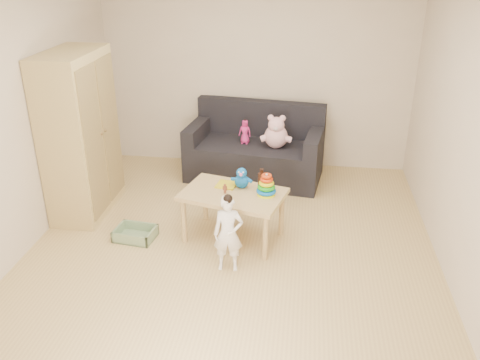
# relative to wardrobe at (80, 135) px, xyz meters

# --- Properties ---
(room) EXTENTS (4.50, 4.50, 4.50)m
(room) POSITION_rel_wardrobe_xyz_m (1.74, -0.64, 0.41)
(room) COLOR tan
(room) RESTS_ON ground
(wardrobe) EXTENTS (0.50, 0.99, 1.79)m
(wardrobe) POSITION_rel_wardrobe_xyz_m (0.00, 0.00, 0.00)
(wardrobe) COLOR tan
(wardrobe) RESTS_ON ground
(sofa) EXTENTS (1.77, 1.05, 0.47)m
(sofa) POSITION_rel_wardrobe_xyz_m (1.78, 1.11, -0.66)
(sofa) COLOR black
(sofa) RESTS_ON ground
(play_table) EXTENTS (1.12, 0.85, 0.52)m
(play_table) POSITION_rel_wardrobe_xyz_m (1.73, -0.42, -0.63)
(play_table) COLOR tan
(play_table) RESTS_ON ground
(storage_bin) EXTENTS (0.43, 0.34, 0.12)m
(storage_bin) POSITION_rel_wardrobe_xyz_m (0.73, -0.57, -0.83)
(storage_bin) COLOR gray
(storage_bin) RESTS_ON ground
(toddler) EXTENTS (0.28, 0.20, 0.73)m
(toddler) POSITION_rel_wardrobe_xyz_m (1.76, -0.96, -0.53)
(toddler) COLOR white
(toddler) RESTS_ON ground
(pink_bear) EXTENTS (0.35, 0.31, 0.35)m
(pink_bear) POSITION_rel_wardrobe_xyz_m (2.05, 1.00, -0.25)
(pink_bear) COLOR #FFBBC6
(pink_bear) RESTS_ON sofa
(doll) EXTENTS (0.16, 0.12, 0.30)m
(doll) POSITION_rel_wardrobe_xyz_m (1.66, 1.09, -0.27)
(doll) COLOR #E52A84
(doll) RESTS_ON sofa
(ring_stacker) EXTENTS (0.20, 0.20, 0.22)m
(ring_stacker) POSITION_rel_wardrobe_xyz_m (2.06, -0.43, -0.28)
(ring_stacker) COLOR #EDFF0D
(ring_stacker) RESTS_ON play_table
(brown_bottle) EXTENTS (0.07, 0.07, 0.22)m
(brown_bottle) POSITION_rel_wardrobe_xyz_m (2.00, -0.30, -0.28)
(brown_bottle) COLOR black
(brown_bottle) RESTS_ON play_table
(blue_plush) EXTENTS (0.23, 0.22, 0.22)m
(blue_plush) POSITION_rel_wardrobe_xyz_m (1.80, -0.29, -0.26)
(blue_plush) COLOR blue
(blue_plush) RESTS_ON play_table
(wooden_figure) EXTENTS (0.04, 0.04, 0.11)m
(wooden_figure) POSITION_rel_wardrobe_xyz_m (1.65, -0.45, -0.32)
(wooden_figure) COLOR brown
(wooden_figure) RESTS_ON play_table
(yellow_book) EXTENTS (0.22, 0.22, 0.01)m
(yellow_book) POSITION_rel_wardrobe_xyz_m (1.64, -0.27, -0.36)
(yellow_book) COLOR gold
(yellow_book) RESTS_ON play_table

